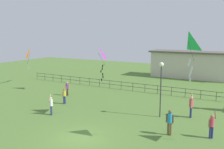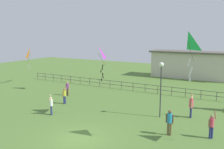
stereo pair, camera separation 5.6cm
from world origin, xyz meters
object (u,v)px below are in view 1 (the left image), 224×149
at_px(person_3, 67,88).
at_px(person_4, 191,105).
at_px(person_5, 64,95).
at_px(kite_0, 30,53).
at_px(person_0, 212,125).
at_px(person_2, 170,121).
at_px(person_1, 51,104).
at_px(kite_4, 188,44).
at_px(lamppost, 161,78).
at_px(kite_1, 99,55).

relative_size(person_3, person_4, 0.74).
distance_m(person_5, kite_0, 5.95).
bearing_deg(person_0, person_5, 173.07).
bearing_deg(person_5, person_4, 9.32).
bearing_deg(person_2, person_5, 167.53).
relative_size(person_0, person_3, 1.23).
distance_m(person_1, kite_4, 12.27).
xyz_separation_m(lamppost, kite_4, (2.97, -4.53, 2.92)).
xyz_separation_m(lamppost, person_4, (2.21, 1.10, -2.24)).
bearing_deg(kite_1, person_0, 0.18).
height_order(person_2, kite_4, kite_4).
xyz_separation_m(person_5, kite_1, (4.97, -1.67, 4.20)).
height_order(person_0, person_3, person_0).
height_order(person_1, person_4, person_4).
xyz_separation_m(person_1, kite_1, (3.80, 1.44, 4.19)).
xyz_separation_m(person_2, kite_1, (-6.02, 0.76, 4.09)).
xyz_separation_m(person_4, person_5, (-11.48, -1.88, -0.14)).
distance_m(lamppost, person_4, 3.33).
relative_size(person_3, person_5, 0.86).
xyz_separation_m(person_1, kite_0, (-5.75, 3.36, 3.78)).
relative_size(person_4, kite_1, 0.76).
distance_m(person_3, person_4, 13.31).
bearing_deg(person_1, kite_0, 149.68).
bearing_deg(person_5, person_1, -69.35).
bearing_deg(person_3, person_2, -21.73).
relative_size(person_1, person_5, 1.01).
relative_size(person_2, kite_4, 0.62).
xyz_separation_m(person_4, kite_4, (0.76, -5.63, 5.15)).
relative_size(person_2, person_4, 0.85).
xyz_separation_m(person_0, kite_0, (-18.09, 1.90, 3.74)).
xyz_separation_m(person_1, person_4, (10.31, 4.99, 0.13)).
bearing_deg(kite_1, person_2, -7.21).
bearing_deg(kite_1, kite_0, 168.61).
xyz_separation_m(lamppost, person_5, (-9.26, -0.79, -2.37)).
bearing_deg(person_3, kite_0, -138.92).
distance_m(person_4, kite_0, 16.55).
xyz_separation_m(kite_0, kite_1, (9.55, -1.92, 0.41)).
height_order(person_2, kite_0, kite_0).
distance_m(lamppost, kite_0, 13.92).
xyz_separation_m(person_3, person_5, (1.81, -2.67, 0.02)).
distance_m(lamppost, person_3, 11.48).
height_order(person_3, person_4, person_4).
distance_m(person_1, person_3, 6.50).
distance_m(kite_0, kite_4, 17.34).
bearing_deg(lamppost, person_4, 26.38).
bearing_deg(person_2, kite_4, -46.66).
relative_size(person_4, kite_0, 0.83).
xyz_separation_m(person_5, kite_4, (12.23, -3.75, 5.29)).
distance_m(lamppost, person_1, 9.29).
bearing_deg(person_5, kite_4, -17.02).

